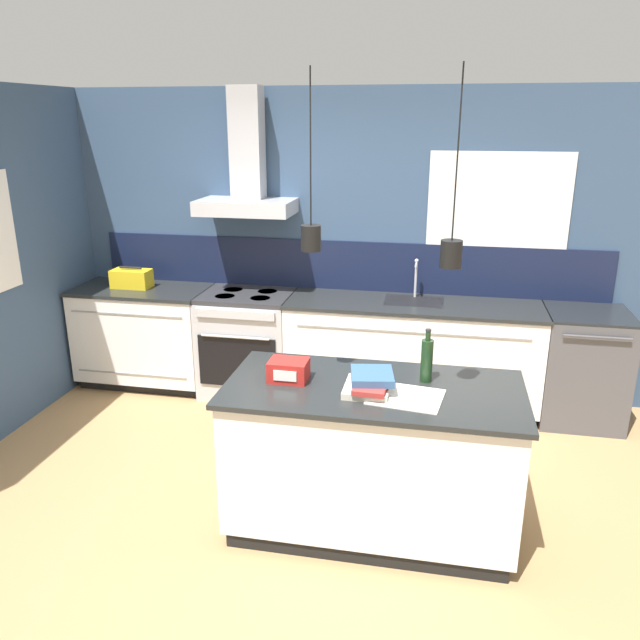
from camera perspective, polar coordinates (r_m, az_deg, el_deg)
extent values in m
plane|color=#A87F51|center=(4.10, -2.54, -17.02)|extent=(16.00, 16.00, 0.00)
cube|color=#354C6B|center=(5.45, 2.35, 6.89)|extent=(5.60, 0.06, 2.60)
cube|color=#141C38|center=(5.45, 2.26, 5.00)|extent=(4.42, 0.02, 0.43)
cube|color=white|center=(5.31, 15.94, 9.43)|extent=(1.12, 0.01, 0.96)
cube|color=black|center=(5.31, 15.93, 9.44)|extent=(1.04, 0.01, 0.88)
cube|color=#B5B5BA|center=(5.33, -6.78, 10.23)|extent=(0.80, 0.46, 0.12)
cube|color=#B5B5BA|center=(5.37, -6.68, 15.76)|extent=(0.26, 0.20, 0.90)
cylinder|color=black|center=(3.34, -0.87, 15.43)|extent=(0.01, 0.01, 0.80)
cylinder|color=black|center=(3.40, -0.83, 7.50)|extent=(0.11, 0.11, 0.14)
sphere|color=#F9D18C|center=(3.40, -0.83, 7.50)|extent=(0.06, 0.06, 0.06)
cylinder|color=black|center=(3.17, 12.47, 14.56)|extent=(0.01, 0.01, 0.83)
cylinder|color=black|center=(3.24, 11.89, 5.93)|extent=(0.11, 0.11, 0.14)
sphere|color=#F9D18C|center=(3.24, 11.89, 5.93)|extent=(0.06, 0.06, 0.06)
cube|color=black|center=(6.07, -15.19, -4.98)|extent=(1.12, 0.56, 0.09)
cube|color=white|center=(5.89, -15.67, -1.14)|extent=(1.16, 0.62, 0.79)
cube|color=gray|center=(5.54, -17.33, 0.50)|extent=(1.02, 0.01, 0.01)
cube|color=gray|center=(5.73, -16.82, -4.75)|extent=(1.02, 0.01, 0.01)
cube|color=#232626|center=(5.77, -16.01, 2.71)|extent=(1.18, 0.64, 0.03)
cube|color=black|center=(5.49, 8.16, -7.03)|extent=(2.00, 0.56, 0.09)
cube|color=white|center=(5.29, 8.35, -2.84)|extent=(2.07, 0.62, 0.79)
cube|color=gray|center=(4.90, 8.28, -1.13)|extent=(1.82, 0.01, 0.01)
cube|color=gray|center=(5.10, 8.01, -6.97)|extent=(1.82, 0.01, 0.01)
cube|color=#232626|center=(5.16, 8.55, 1.42)|extent=(2.09, 0.64, 0.03)
cube|color=#262628|center=(5.20, 8.59, 1.69)|extent=(0.48, 0.34, 0.01)
cylinder|color=#B5B5BA|center=(5.29, 8.74, 3.74)|extent=(0.02, 0.02, 0.31)
sphere|color=#B5B5BA|center=(5.25, 8.82, 5.38)|extent=(0.03, 0.03, 0.03)
cylinder|color=#B5B5BA|center=(5.20, 8.78, 5.03)|extent=(0.02, 0.12, 0.02)
cube|color=#B5B5BA|center=(5.55, -6.57, -2.31)|extent=(0.78, 0.62, 0.87)
cube|color=black|center=(5.28, -7.60, -3.84)|extent=(0.67, 0.02, 0.44)
cylinder|color=#B5B5BA|center=(5.18, -7.78, -1.57)|extent=(0.59, 0.02, 0.02)
cube|color=#B5B5BA|center=(5.13, -7.80, 0.50)|extent=(0.67, 0.02, 0.07)
cube|color=#2D2D30|center=(5.41, -6.74, 2.22)|extent=(0.78, 0.60, 0.04)
cylinder|color=black|center=(5.55, -7.95, 2.77)|extent=(0.17, 0.17, 0.00)
cylinder|color=black|center=(5.46, -4.84, 2.62)|extent=(0.17, 0.17, 0.00)
cylinder|color=black|center=(5.35, -8.69, 2.17)|extent=(0.17, 0.17, 0.00)
cylinder|color=black|center=(5.26, -5.49, 2.00)|extent=(0.17, 0.17, 0.00)
cube|color=#4C4C51|center=(5.42, 22.82, -4.04)|extent=(0.64, 0.62, 0.89)
cube|color=black|center=(5.28, 23.42, 0.55)|extent=(0.64, 0.62, 0.02)
cylinder|color=#4C4C51|center=(5.00, 24.03, -1.45)|extent=(0.48, 0.02, 0.02)
cube|color=black|center=(3.97, 4.58, -17.56)|extent=(1.57, 0.74, 0.09)
cube|color=white|center=(3.73, 4.75, -12.06)|extent=(1.63, 0.77, 0.79)
cube|color=#232626|center=(3.55, 4.92, -6.32)|extent=(1.68, 0.82, 0.03)
cylinder|color=#193319|center=(3.60, 9.73, -3.70)|extent=(0.07, 0.07, 0.25)
cylinder|color=#193319|center=(3.55, 9.86, -1.42)|extent=(0.03, 0.03, 0.06)
cylinder|color=#262628|center=(3.54, 9.89, -0.93)|extent=(0.03, 0.03, 0.01)
cube|color=beige|center=(3.48, 4.34, -6.21)|extent=(0.25, 0.29, 0.04)
cube|color=#B2332D|center=(3.45, 4.79, -5.82)|extent=(0.19, 0.32, 0.03)
cube|color=#335684|center=(3.46, 4.78, -5.12)|extent=(0.27, 0.28, 0.04)
cube|color=red|center=(3.60, -2.89, -4.61)|extent=(0.22, 0.17, 0.12)
cube|color=white|center=(3.52, -3.24, -5.14)|extent=(0.13, 0.01, 0.06)
cube|color=silver|center=(3.43, 7.86, -6.98)|extent=(0.43, 0.37, 0.01)
cube|color=gold|center=(5.79, -16.84, 3.65)|extent=(0.34, 0.18, 0.16)
cylinder|color=black|center=(5.77, -16.93, 4.61)|extent=(0.20, 0.02, 0.02)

